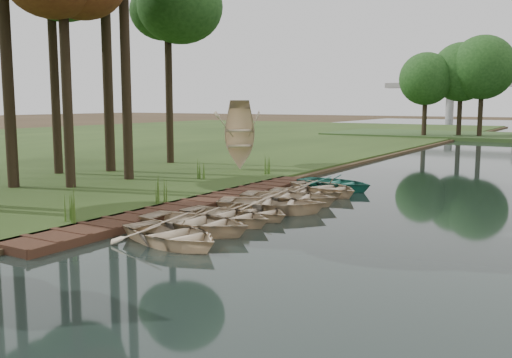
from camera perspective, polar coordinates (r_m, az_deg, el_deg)
The scene contains 17 objects.
ground at distance 20.66m, azimuth -2.28°, elevation -3.41°, with size 300.00×300.00×0.00m, color #3D2F1D.
boardwalk at distance 21.54m, azimuth -5.83°, elevation -2.58°, with size 1.60×16.00×0.30m, color #3C2217.
rowboat_0 at distance 16.01m, azimuth -8.43°, elevation -5.24°, with size 2.51×3.51×0.73m, color beige.
rowboat_1 at distance 17.42m, azimuth -6.05°, elevation -4.06°, with size 2.69×3.76×0.78m, color beige.
rowboat_2 at distance 18.58m, azimuth -3.00°, elevation -3.41°, with size 2.41×3.38×0.70m, color beige.
rowboat_3 at distance 19.50m, azimuth -0.21°, elevation -2.98°, with size 2.16×3.03×0.63m, color beige.
rowboat_4 at distance 20.42m, azimuth 1.63°, elevation -2.24°, with size 2.78×3.89×0.81m, color beige.
rowboat_5 at distance 21.90m, azimuth 3.31°, elevation -1.62°, with size 2.67×3.74×0.77m, color beige.
rowboat_6 at distance 23.62m, azimuth 5.08°, elevation -1.14°, with size 2.15×3.02×0.62m, color beige.
rowboat_7 at distance 24.57m, azimuth 6.86°, elevation -0.67°, with size 2.59×3.63×0.75m, color beige.
rowboat_8 at distance 25.98m, azimuth 7.90°, elevation -0.25°, with size 2.56×3.59×0.74m, color teal.
stored_rowboat at distance 31.46m, azimuth -1.72°, elevation 1.69°, with size 2.70×3.78×0.78m, color beige.
tree_6 at distance 35.69m, azimuth -8.86°, elevation 17.07°, with size 4.77×4.77×11.67m.
reeds_0 at distance 18.42m, azimuth -18.16°, elevation -2.58°, with size 0.60×0.60×1.03m, color #3F661E.
reeds_1 at distance 21.22m, azimuth -9.83°, elevation -0.99°, with size 0.60×0.60×1.03m, color #3F661E.
reeds_2 at distance 27.57m, azimuth -5.42°, elevation 0.94°, with size 0.60×0.60×0.90m, color #3F661E.
reeds_3 at distance 29.29m, azimuth 1.26°, elevation 1.49°, with size 0.60×0.60×1.03m, color #3F661E.
Camera 1 is at (11.30, -16.83, 3.97)m, focal length 40.00 mm.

